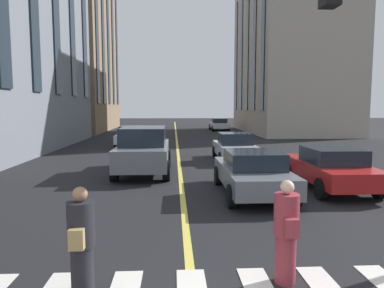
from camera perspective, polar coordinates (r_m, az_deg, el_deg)
lane_centre_line at (r=23.00m, az=-2.31°, el=-0.76°), size 80.00×0.16×0.01m
car_red_oncoming at (r=12.71m, az=21.06°, el=-3.48°), size 4.40×1.95×1.37m
car_grey_far at (r=14.61m, az=-7.69°, el=-0.89°), size 4.70×2.14×1.88m
car_silver_near at (r=18.08m, az=6.77°, el=-0.42°), size 3.90×1.89×1.40m
car_silver_parked_b at (r=24.90m, az=-9.51°, el=1.29°), size 4.40×1.95×1.37m
car_grey_trailing at (r=11.16m, az=9.57°, el=-4.44°), size 4.40×1.95×1.37m
car_white_parked_a at (r=40.72m, az=4.31°, el=3.16°), size 4.40×1.95×1.37m
pedestrian_companion at (r=5.80m, az=14.73°, el=-13.42°), size 0.50×0.38×1.60m
pedestrian_far at (r=5.44m, az=-17.17°, el=-14.83°), size 0.50×0.38×1.60m
building_left_near at (r=43.68m, az=-18.90°, el=16.20°), size 15.17×8.55×21.37m
building_right_near at (r=39.95m, az=15.17°, el=13.95°), size 16.54×8.86×16.76m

